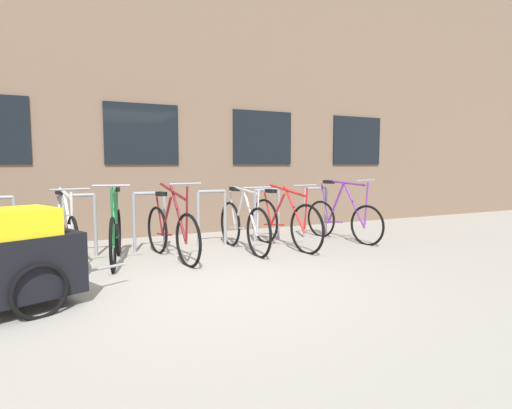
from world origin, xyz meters
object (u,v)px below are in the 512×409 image
object	(u,v)px
bicycle_maroon	(171,231)
bicycle_purple	(343,218)
bicycle_green	(116,234)
bicycle_red	(284,222)
bicycle_silver	(243,225)
bicycle_white	(66,236)
bike_trailer	(21,257)

from	to	relation	value
bicycle_maroon	bicycle_purple	distance (m)	3.05
bicycle_green	bicycle_red	world-z (taller)	bicycle_green
bicycle_silver	bicycle_maroon	xyz separation A→B (m)	(-1.13, -0.08, -0.00)
bicycle_purple	bicycle_silver	bearing A→B (deg)	-178.06
bicycle_red	bicycle_purple	distance (m)	1.24
bicycle_maroon	bicycle_white	xyz separation A→B (m)	(-1.33, 0.19, 0.01)
bicycle_silver	bike_trailer	xyz separation A→B (m)	(-2.87, -1.53, 0.09)
bicycle_white	bike_trailer	bearing A→B (deg)	-103.76
bicycle_silver	bicycle_purple	size ratio (longest dim) A/B	1.02
bicycle_green	bicycle_maroon	distance (m)	0.74
bicycle_red	bicycle_purple	bearing A→B (deg)	5.07
bicycle_green	bicycle_white	distance (m)	0.61
bicycle_silver	bicycle_maroon	world-z (taller)	bicycle_maroon
bike_trailer	bicycle_red	bearing A→B (deg)	22.68
bicycle_white	bike_trailer	distance (m)	1.69
bicycle_silver	bicycle_maroon	bearing A→B (deg)	-175.73
bicycle_red	bike_trailer	xyz separation A→B (m)	(-3.55, -1.48, 0.08)
bicycle_purple	bicycle_green	bearing A→B (deg)	179.98
bicycle_white	bicycle_green	bearing A→B (deg)	-4.01
bicycle_maroon	bike_trailer	world-z (taller)	bicycle_maroon
bicycle_maroon	bike_trailer	size ratio (longest dim) A/B	1.19
bicycle_silver	bike_trailer	bearing A→B (deg)	-151.92
bicycle_silver	bicycle_maroon	distance (m)	1.14
bicycle_silver	bicycle_purple	world-z (taller)	bicycle_purple
bicycle_red	bicycle_maroon	bearing A→B (deg)	-178.73
bicycle_white	bicycle_silver	bearing A→B (deg)	-2.53
bicycle_green	bicycle_purple	world-z (taller)	bicycle_purple
bicycle_purple	bicycle_white	distance (m)	4.38
bike_trailer	bicycle_green	bearing A→B (deg)	57.67
bicycle_red	bicycle_purple	world-z (taller)	bicycle_purple
bicycle_red	bicycle_silver	bearing A→B (deg)	176.32
bicycle_purple	bike_trailer	world-z (taller)	bicycle_purple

